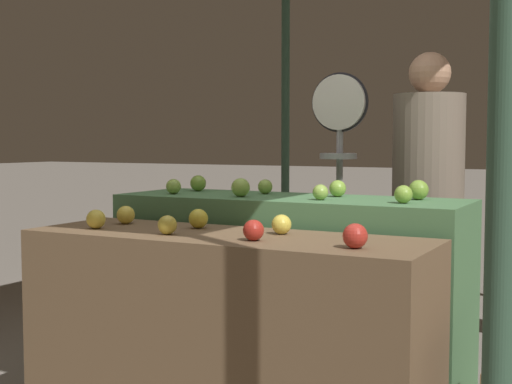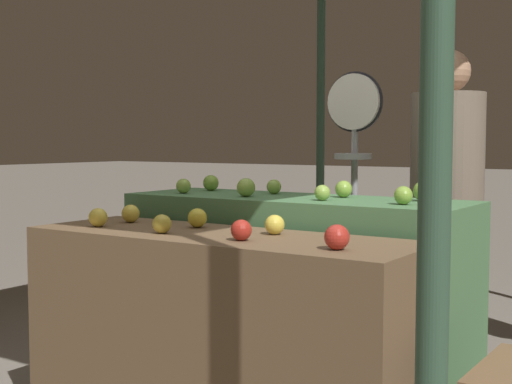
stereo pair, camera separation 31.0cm
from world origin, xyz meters
TOP-DOWN VIEW (x-y plane):
  - display_counter_front at (0.00, 0.00)m, footprint 1.67×0.55m
  - display_counter_back at (0.00, 0.60)m, footprint 1.67×0.55m
  - apple_front_0 at (-0.58, -0.10)m, footprint 0.08×0.08m
  - apple_front_1 at (-0.20, -0.11)m, footprint 0.08×0.08m
  - apple_front_2 at (0.19, -0.11)m, footprint 0.08×0.08m
  - apple_front_3 at (0.59, -0.11)m, footprint 0.09×0.09m
  - apple_front_4 at (-0.58, 0.10)m, footprint 0.08×0.08m
  - apple_front_5 at (-0.20, 0.12)m, footprint 0.08×0.08m
  - apple_front_6 at (0.20, 0.11)m, footprint 0.08×0.08m
  - apple_back_0 at (-0.58, 0.49)m, footprint 0.07×0.07m
  - apple_back_1 at (-0.20, 0.49)m, footprint 0.09×0.09m
  - apple_back_2 at (0.20, 0.50)m, footprint 0.07×0.07m
  - apple_back_3 at (0.58, 0.50)m, footprint 0.08×0.08m
  - apple_back_4 at (-0.58, 0.72)m, footprint 0.08×0.08m
  - apple_back_5 at (-0.18, 0.71)m, footprint 0.07×0.07m
  - apple_back_6 at (0.20, 0.70)m, footprint 0.08×0.08m
  - apple_back_7 at (0.59, 0.71)m, footprint 0.09×0.09m
  - produce_scale at (0.02, 1.17)m, footprint 0.32×0.20m
  - person_vendor_at_scale at (0.43, 1.47)m, footprint 0.50×0.50m

SIDE VIEW (x-z plane):
  - display_counter_front at x=0.00m, z-range 0.00..0.88m
  - display_counter_back at x=0.00m, z-range 0.00..0.99m
  - apple_front_1 at x=-0.20m, z-range 0.88..0.96m
  - apple_front_2 at x=0.19m, z-range 0.88..0.96m
  - apple_front_6 at x=0.20m, z-range 0.88..0.96m
  - apple_front_0 at x=-0.58m, z-range 0.88..0.96m
  - apple_front_4 at x=-0.58m, z-range 0.88..0.96m
  - apple_front_5 at x=-0.20m, z-range 0.88..0.96m
  - apple_front_3 at x=0.59m, z-range 0.88..0.97m
  - person_vendor_at_scale at x=0.43m, z-range 0.13..1.86m
  - apple_back_2 at x=0.20m, z-range 0.99..1.06m
  - apple_back_5 at x=-0.18m, z-range 0.99..1.06m
  - apple_back_0 at x=-0.58m, z-range 0.99..1.06m
  - apple_back_3 at x=0.58m, z-range 0.99..1.06m
  - apple_back_6 at x=0.20m, z-range 0.99..1.07m
  - apple_back_4 at x=-0.58m, z-range 0.99..1.07m
  - apple_back_1 at x=-0.20m, z-range 0.99..1.08m
  - apple_back_7 at x=0.59m, z-range 0.99..1.08m
  - produce_scale at x=0.02m, z-range 0.39..2.00m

